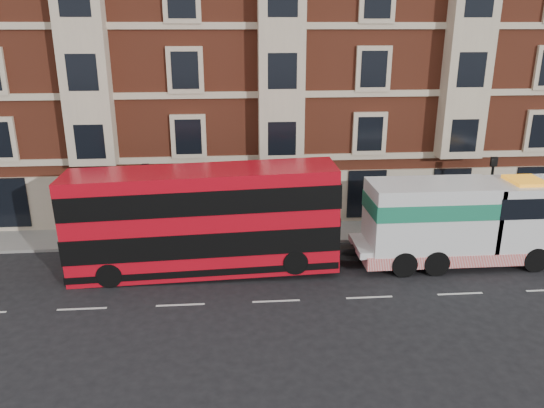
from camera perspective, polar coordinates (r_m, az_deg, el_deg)
The scene contains 8 objects.
ground at distance 22.69m, azimuth 0.45°, elevation -10.41°, with size 120.00×120.00×0.00m, color black.
sidewalk at distance 29.42m, azimuth -0.84°, elevation -3.17°, with size 90.00×3.00×0.15m, color slate.
victorian_terrace at distance 34.83m, azimuth -0.93°, elevation 17.11°, with size 45.00×12.00×20.40m.
lamp_post_west at distance 27.59m, azimuth -13.22°, elevation 0.55°, with size 0.35×0.15×4.35m.
lamp_post_east at distance 30.54m, azimuth 22.40°, elevation 1.37°, with size 0.35×0.15×4.35m.
double_decker_bus at distance 24.43m, azimuth -7.45°, elevation -1.61°, with size 12.23×2.81×4.95m.
tow_truck at distance 26.80m, azimuth 19.31°, elevation -1.73°, with size 9.79×2.89×4.08m.
pedestrian at distance 28.73m, azimuth -17.24°, elevation -2.72°, with size 0.59×0.39×1.61m, color #16222D.
Camera 1 is at (-1.77, -19.74, 11.05)m, focal length 35.00 mm.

